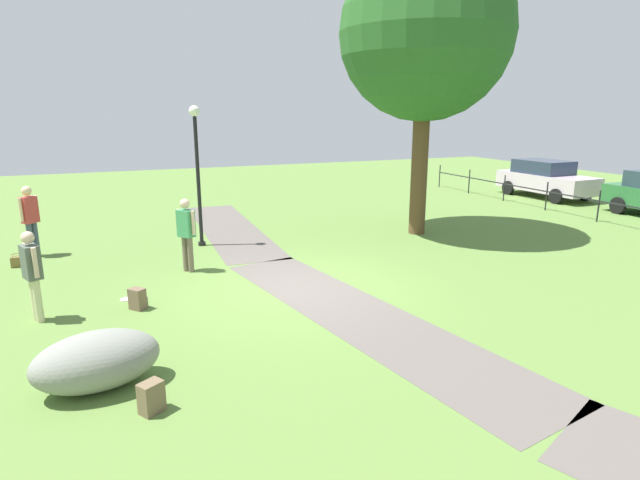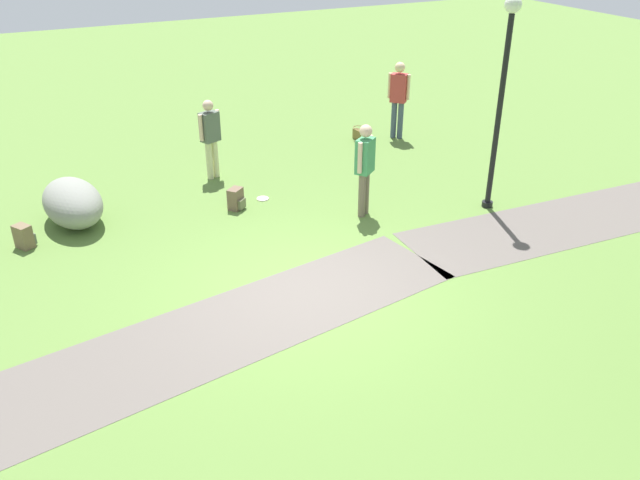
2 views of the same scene
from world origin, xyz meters
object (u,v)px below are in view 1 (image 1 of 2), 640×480
at_px(lamp_post, 197,161).
at_px(spare_backpack_on_lawn, 138,299).
at_px(frisbee_on_grass, 126,299).
at_px(lawn_boulder, 97,361).
at_px(backpack_by_boulder, 151,398).
at_px(woman_with_handbag, 30,216).
at_px(passerby_on_path, 32,270).
at_px(parked_sedan_red, 545,178).
at_px(man_near_boulder, 186,230).
at_px(large_shade_tree, 426,34).
at_px(handbag_on_grass, 18,261).

distance_m(lamp_post, spare_backpack_on_lawn, 5.12).
relative_size(lamp_post, frisbee_on_grass, 16.55).
distance_m(lawn_boulder, backpack_by_boulder, 1.07).
xyz_separation_m(woman_with_handbag, passerby_on_path, (4.71, 0.50, -0.12)).
bearing_deg(passerby_on_path, frisbee_on_grass, 109.02).
bearing_deg(frisbee_on_grass, lawn_boulder, -8.46).
bearing_deg(passerby_on_path, parked_sedan_red, 109.57).
bearing_deg(lamp_post, man_near_boulder, -17.51).
height_order(large_shade_tree, parked_sedan_red, large_shade_tree).
bearing_deg(large_shade_tree, backpack_by_boulder, -50.60).
distance_m(lamp_post, man_near_boulder, 2.70).
height_order(lawn_boulder, handbag_on_grass, lawn_boulder).
bearing_deg(lamp_post, large_shade_tree, 80.41).
distance_m(lamp_post, woman_with_handbag, 4.33).
bearing_deg(man_near_boulder, large_shade_tree, 99.77).
relative_size(lawn_boulder, backpack_by_boulder, 4.34).
xyz_separation_m(lawn_boulder, backpack_by_boulder, (0.87, 0.59, -0.20)).
height_order(frisbee_on_grass, parked_sedan_red, parked_sedan_red).
height_order(lamp_post, frisbee_on_grass, lamp_post).
relative_size(large_shade_tree, spare_backpack_on_lawn, 20.22).
xyz_separation_m(woman_with_handbag, man_near_boulder, (2.81, 3.39, -0.07)).
bearing_deg(man_near_boulder, frisbee_on_grass, -45.78).
xyz_separation_m(lamp_post, lawn_boulder, (7.00, -2.64, -1.90)).
xyz_separation_m(large_shade_tree, spare_backpack_on_lawn, (3.19, -8.20, -5.46)).
xyz_separation_m(man_near_boulder, frisbee_on_grass, (1.39, -1.43, -0.97)).
height_order(handbag_on_grass, spare_backpack_on_lawn, spare_backpack_on_lawn).
bearing_deg(handbag_on_grass, spare_backpack_on_lawn, 31.73).
height_order(lamp_post, spare_backpack_on_lawn, lamp_post).
relative_size(backpack_by_boulder, parked_sedan_red, 0.10).
height_order(backpack_by_boulder, frisbee_on_grass, backpack_by_boulder).
relative_size(lamp_post, passerby_on_path, 2.30).
bearing_deg(parked_sedan_red, passerby_on_path, -70.43).
bearing_deg(parked_sedan_red, frisbee_on_grass, -70.38).
bearing_deg(backpack_by_boulder, frisbee_on_grass, -178.78).
distance_m(woman_with_handbag, passerby_on_path, 4.74).
relative_size(man_near_boulder, spare_backpack_on_lawn, 4.22).
height_order(lamp_post, handbag_on_grass, lamp_post).
xyz_separation_m(handbag_on_grass, backpack_by_boulder, (7.55, 2.32, 0.05)).
height_order(handbag_on_grass, frisbee_on_grass, handbag_on_grass).
distance_m(large_shade_tree, spare_backpack_on_lawn, 10.35).
height_order(handbag_on_grass, parked_sedan_red, parked_sedan_red).
bearing_deg(lawn_boulder, frisbee_on_grass, 171.54).
xyz_separation_m(large_shade_tree, man_near_boulder, (1.20, -6.95, -4.67)).
xyz_separation_m(lamp_post, spare_backpack_on_lawn, (4.24, -1.95, -2.10)).
distance_m(passerby_on_path, handbag_on_grass, 3.99).
xyz_separation_m(woman_with_handbag, backpack_by_boulder, (8.43, 2.05, -0.86)).
xyz_separation_m(lawn_boulder, passerby_on_path, (-2.85, -0.97, 0.54)).
relative_size(large_shade_tree, man_near_boulder, 4.79).
distance_m(large_shade_tree, woman_with_handbag, 11.44).
bearing_deg(woman_with_handbag, man_near_boulder, 50.34).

